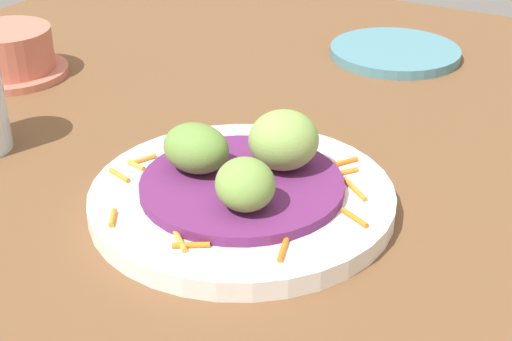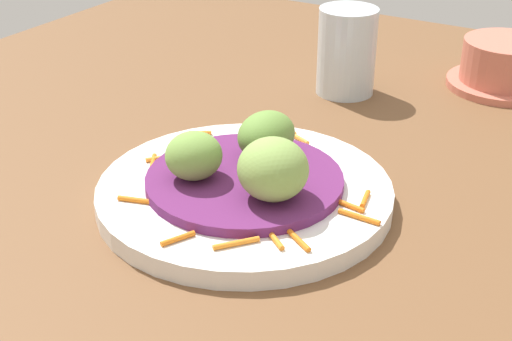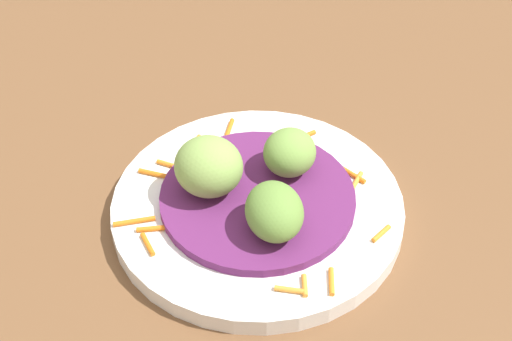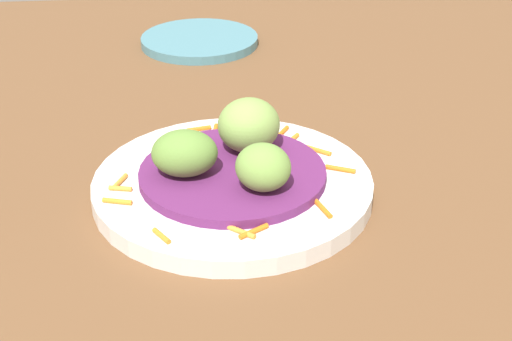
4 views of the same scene
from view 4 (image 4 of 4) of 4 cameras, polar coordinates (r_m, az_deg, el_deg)
table_surface at (r=68.04cm, az=-2.97°, el=-0.39°), size 110.00×110.00×2.00cm
main_plate at (r=62.83cm, az=-1.80°, el=-1.20°), size 23.74×23.74×1.59cm
cabbage_bed at (r=62.22cm, az=-1.82°, el=-0.25°), size 15.82×15.82×0.82cm
carrot_garnish at (r=63.36cm, az=-1.33°, el=0.13°), size 21.03×21.26×0.40cm
guac_scoop_left at (r=58.42cm, az=0.55°, el=0.26°), size 6.16×6.20×3.82cm
guac_scoop_center at (r=64.19cm, az=-0.56°, el=3.54°), size 7.69×7.70×4.71cm
guac_scoop_right at (r=60.75cm, az=-5.54°, el=1.35°), size 4.74×5.73×3.85cm
side_plate_small at (r=97.34cm, az=-4.38°, el=9.99°), size 15.12×15.12×1.10cm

